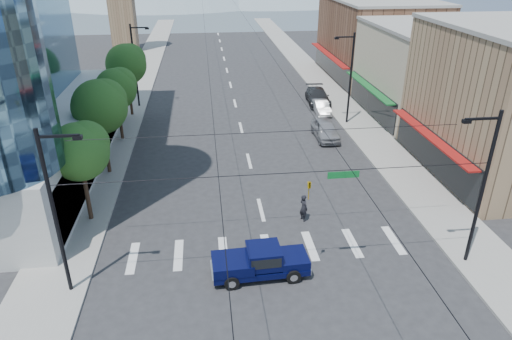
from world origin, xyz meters
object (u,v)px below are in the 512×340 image
object	(u,v)px
pedestrian	(304,208)
parked_car_mid	(321,107)
parked_car_near	(325,129)
pickup_truck	(260,261)
parked_car_far	(318,97)

from	to	relation	value
pedestrian	parked_car_mid	bearing A→B (deg)	-41.20
parked_car_near	parked_car_mid	distance (m)	7.31
pickup_truck	parked_car_far	world-z (taller)	pickup_truck
pickup_truck	parked_car_mid	world-z (taller)	pickup_truck
parked_car_far	pickup_truck	bearing A→B (deg)	-105.17
pickup_truck	parked_car_near	xyz separation A→B (m)	(8.53, 19.18, -0.07)
parked_car_near	parked_car_far	bearing A→B (deg)	80.70
pickup_truck	parked_car_mid	xyz separation A→B (m)	(9.94, 26.35, -0.26)
pickup_truck	parked_car_far	size ratio (longest dim) A/B	0.92
parked_car_near	parked_car_mid	size ratio (longest dim) A/B	1.23
parked_car_mid	pickup_truck	bearing A→B (deg)	-109.04
parked_car_mid	parked_car_far	bearing A→B (deg)	84.61
pedestrian	pickup_truck	bearing A→B (deg)	121.96
pickup_truck	parked_car_mid	size ratio (longest dim) A/B	1.31
parked_car_far	parked_car_near	bearing A→B (deg)	-95.74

